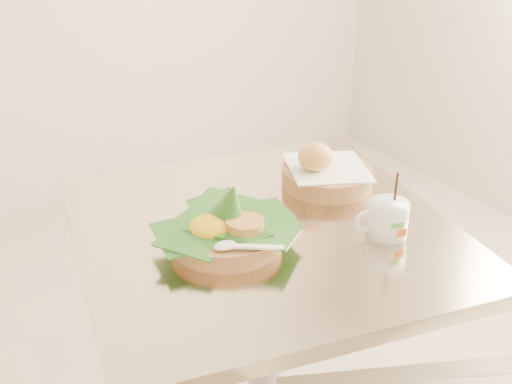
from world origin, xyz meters
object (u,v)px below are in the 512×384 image
rice_basket (226,227)px  bread_basket (325,173)px  coffee_mug (387,218)px  cafe_table (264,319)px

rice_basket → bread_basket: (0.30, 0.11, -0.00)m
bread_basket → coffee_mug: size_ratio=1.63×
rice_basket → bread_basket: bearing=19.8°
rice_basket → coffee_mug: size_ratio=1.94×
rice_basket → bread_basket: 0.32m
rice_basket → bread_basket: size_ratio=1.19×
cafe_table → coffee_mug: coffee_mug is taller
cafe_table → coffee_mug: 0.34m
rice_basket → coffee_mug: coffee_mug is taller
coffee_mug → rice_basket: bearing=155.8°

